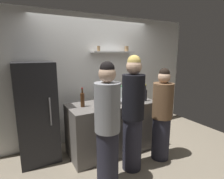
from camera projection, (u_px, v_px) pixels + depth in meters
ground_plane at (126, 163)px, 3.06m from camera, size 5.28×5.28×0.00m
back_wall_assembly at (95, 78)px, 3.88m from camera, size 4.80×0.32×2.60m
refrigerator at (37, 113)px, 3.04m from camera, size 0.62×0.65×1.69m
counter at (112, 127)px, 3.39m from camera, size 1.61×0.72×0.93m
baking_pan at (116, 102)px, 3.29m from camera, size 0.34×0.24×0.05m
utensil_holder at (102, 99)px, 3.30m from camera, size 0.10×0.10×0.22m
wine_bottle_dark_glass at (145, 95)px, 3.41m from camera, size 0.07×0.07×0.32m
wine_bottle_pale_glass at (113, 102)px, 2.96m from camera, size 0.07×0.07×0.29m
wine_bottle_amber_glass at (82, 99)px, 3.04m from camera, size 0.07×0.07×0.33m
water_bottle_plastic at (122, 92)px, 3.66m from camera, size 0.08×0.08×0.25m
person_grey_hoodie at (107, 127)px, 2.38m from camera, size 0.34×0.34×1.73m
person_blonde at (133, 115)px, 2.75m from camera, size 0.34×0.34×1.80m
person_brown_jacket at (162, 116)px, 3.06m from camera, size 0.34×0.34×1.59m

